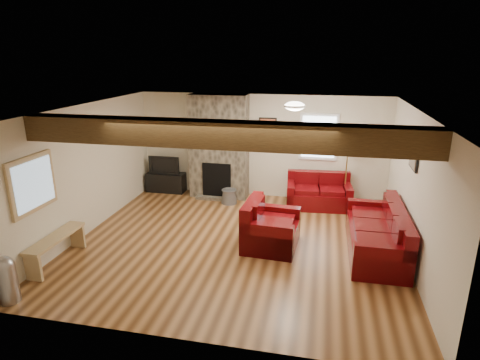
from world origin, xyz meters
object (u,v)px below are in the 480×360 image
object	(u,v)px
loveseat	(319,191)
floor_lamp	(348,147)
armchair_red	(271,224)
tv_cabinet	(166,182)
coffee_table	(275,236)
television	(165,164)
sofa_three	(376,230)

from	to	relation	value
loveseat	floor_lamp	distance (m)	1.19
armchair_red	tv_cabinet	world-z (taller)	armchair_red
armchair_red	tv_cabinet	distance (m)	3.97
armchair_red	coffee_table	xyz separation A→B (m)	(0.07, 0.00, -0.23)
loveseat	television	distance (m)	3.89
loveseat	television	size ratio (longest dim) A/B	1.81
coffee_table	floor_lamp	size ratio (longest dim) A/B	0.51
sofa_three	tv_cabinet	distance (m)	5.45
armchair_red	television	world-z (taller)	television
floor_lamp	armchair_red	bearing A→B (deg)	-120.51
sofa_three	floor_lamp	distance (m)	2.46
armchair_red	floor_lamp	distance (m)	2.89
floor_lamp	coffee_table	bearing A→B (deg)	-119.27
armchair_red	television	size ratio (longest dim) A/B	1.34
television	armchair_red	bearing A→B (deg)	-39.43
tv_cabinet	floor_lamp	distance (m)	4.60
loveseat	tv_cabinet	distance (m)	3.88
sofa_three	loveseat	world-z (taller)	sofa_three
tv_cabinet	television	bearing A→B (deg)	0.00
tv_cabinet	television	xyz separation A→B (m)	(0.00, 0.00, 0.47)
coffee_table	sofa_three	bearing A→B (deg)	4.66
armchair_red	television	bearing A→B (deg)	54.07
coffee_table	loveseat	bearing A→B (deg)	71.68
loveseat	armchair_red	size ratio (longest dim) A/B	1.36
sofa_three	television	world-z (taller)	television
coffee_table	floor_lamp	distance (m)	2.95
loveseat	sofa_three	bearing A→B (deg)	-67.85
coffee_table	television	size ratio (longest dim) A/B	1.05
sofa_three	loveseat	distance (m)	2.32
coffee_table	tv_cabinet	xyz separation A→B (m)	(-3.13, 2.51, 0.04)
armchair_red	floor_lamp	xyz separation A→B (m)	(1.38, 2.35, 0.98)
floor_lamp	tv_cabinet	bearing A→B (deg)	177.81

